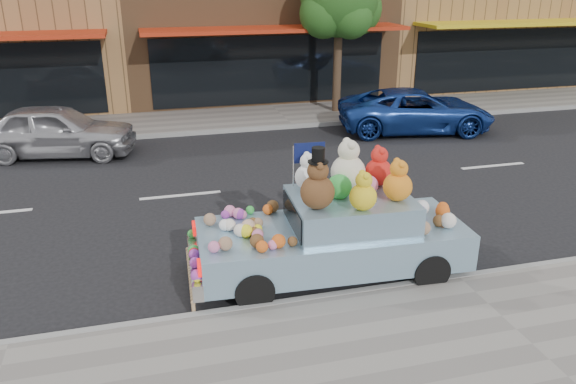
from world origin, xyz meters
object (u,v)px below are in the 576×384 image
object	(u,v)px
street_tree	(340,4)
art_car	(334,229)
car_blue	(416,111)
car_silver	(56,131)

from	to	relation	value
street_tree	art_car	world-z (taller)	street_tree
street_tree	car_blue	size ratio (longest dim) A/B	1.09
street_tree	art_car	size ratio (longest dim) A/B	1.14
car_blue	car_silver	bearing A→B (deg)	100.02
street_tree	car_blue	world-z (taller)	street_tree
car_blue	street_tree	bearing A→B (deg)	39.70
art_car	street_tree	bearing A→B (deg)	73.09
art_car	car_silver	bearing A→B (deg)	125.41
car_blue	art_car	bearing A→B (deg)	156.13
car_blue	art_car	distance (m)	9.54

